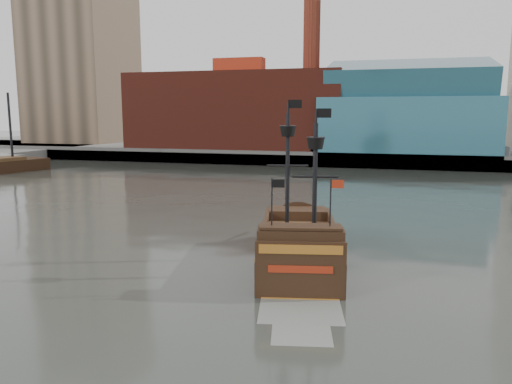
% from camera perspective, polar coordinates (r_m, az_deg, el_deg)
% --- Properties ---
extents(ground, '(400.00, 400.00, 0.00)m').
position_cam_1_polar(ground, '(27.23, -3.84, -11.00)').
color(ground, '#2B2E28').
rests_on(ground, ground).
extents(promenade_far, '(220.00, 60.00, 2.00)m').
position_cam_1_polar(promenade_far, '(116.70, 11.55, 4.73)').
color(promenade_far, slate).
rests_on(promenade_far, ground).
extents(seawall, '(220.00, 1.00, 2.60)m').
position_cam_1_polar(seawall, '(87.38, 10.07, 3.60)').
color(seawall, '#4C4C49').
rests_on(seawall, ground).
extents(skyline, '(149.00, 45.00, 62.00)m').
position_cam_1_polar(skyline, '(109.76, 14.47, 16.71)').
color(skyline, brown).
rests_on(skyline, promenade_far).
extents(pirate_ship, '(7.18, 15.10, 10.87)m').
position_cam_1_polar(pirate_ship, '(30.83, 4.91, -6.69)').
color(pirate_ship, black).
rests_on(pirate_ship, ground).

